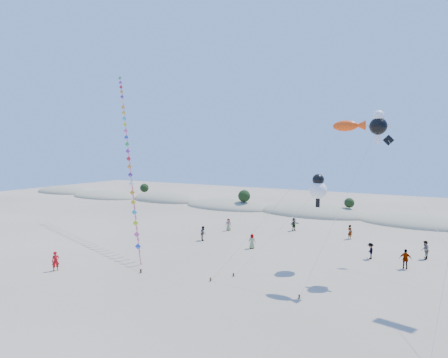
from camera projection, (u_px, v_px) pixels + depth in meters
ground at (114, 318)px, 24.22m from camera, size 160.00×160.00×0.00m
dune_ridge at (318, 214)px, 62.91m from camera, size 145.30×11.49×5.57m
kite_train at (127, 142)px, 47.29m from camera, size 22.58×20.55×22.91m
fish_kite at (348, 126)px, 30.51m from camera, size 10.94×6.49×13.30m
cartoon_kite_low at (318, 188)px, 34.48m from camera, size 6.28×7.24×8.67m
cartoon_kite_high at (378, 124)px, 32.21m from camera, size 4.97×9.72×14.29m
dark_kite at (406, 172)px, 34.30m from camera, size 7.61×9.32×12.38m
flyer_foreground at (56, 261)px, 33.63m from camera, size 0.69×0.76×1.75m
beachgoers at (342, 240)px, 41.55m from camera, size 33.11×12.09×1.85m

